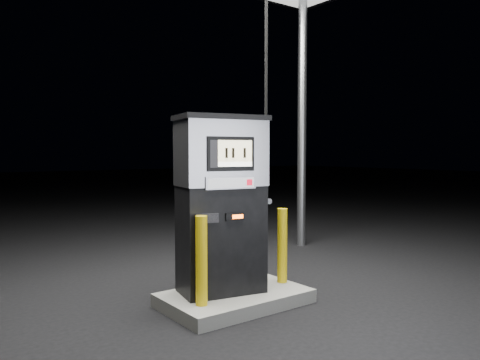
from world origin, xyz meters
TOP-DOWN VIEW (x-y plane):
  - ground at (0.00, 0.00)m, footprint 80.00×80.00m
  - pump_island at (0.00, 0.00)m, footprint 1.60×1.00m
  - fuel_dispenser at (-0.12, 0.10)m, footprint 1.14×0.78m
  - bollard_left at (-0.55, -0.17)m, footprint 0.13×0.13m
  - bollard_right at (0.69, -0.03)m, footprint 0.15×0.15m

SIDE VIEW (x-z plane):
  - ground at x=0.00m, z-range 0.00..0.00m
  - pump_island at x=0.00m, z-range 0.00..0.15m
  - bollard_right at x=0.69m, z-range 0.15..1.05m
  - bollard_left at x=-0.55m, z-range 0.15..1.08m
  - fuel_dispenser at x=-0.12m, z-range -0.89..3.22m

